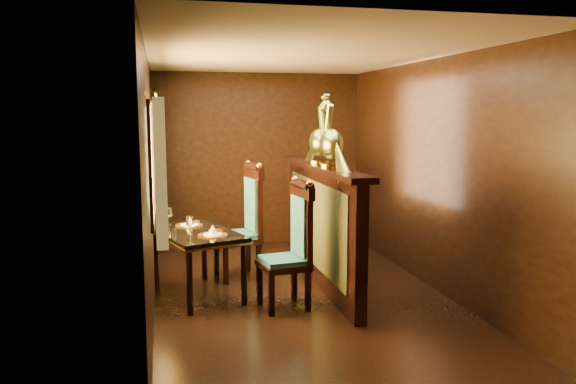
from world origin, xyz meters
The scene contains 8 objects.
ground centered at (0.00, 0.00, 0.00)m, with size 5.00×5.00×0.00m, color black.
room_shell centered at (-0.09, 0.02, 1.58)m, with size 3.04×5.04×2.52m.
partition centered at (0.32, 0.30, 0.71)m, with size 0.26×2.70×1.36m.
dining_table centered at (-1.06, 0.23, 0.63)m, with size 1.04×1.34×0.89m.
chair_left centered at (-0.13, -0.32, 0.67)m, with size 0.52×0.54×1.29m.
chair_right centered at (-0.43, 0.80, 0.71)m, with size 0.57×0.59×1.37m.
peacock_left centered at (0.33, -0.04, 1.74)m, with size 0.24×0.64×0.76m, color #1B5132, non-canonical shape.
peacock_right centered at (0.33, 0.41, 1.73)m, with size 0.23×0.62×0.74m, color #1B5132, non-canonical shape.
Camera 1 is at (-1.39, -5.59, 1.91)m, focal length 35.00 mm.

